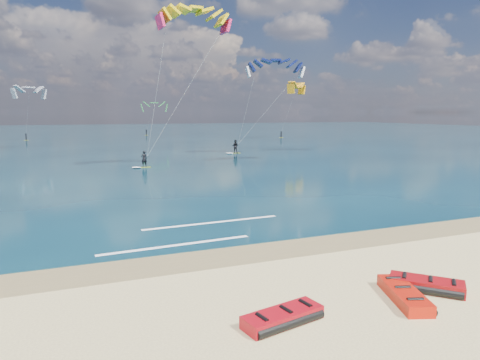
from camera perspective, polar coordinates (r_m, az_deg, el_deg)
name	(u,v)px	position (r m, az deg, el deg)	size (l,w,h in m)	color
ground	(111,161)	(53.08, -16.87, 2.42)	(320.00, 320.00, 0.00)	tan
wet_sand_strip	(192,260)	(17.13, -6.48, -10.60)	(320.00, 2.40, 0.01)	brown
sea	(89,135)	(116.83, -19.46, 5.69)	(320.00, 200.00, 0.04)	#092432
packed_kite_left	(283,323)	(12.45, 5.70, -18.45)	(2.56, 1.16, 0.42)	#A80813
packed_kite_mid	(426,290)	(15.61, 23.55, -13.32)	(2.49, 1.22, 0.44)	#9D0A0E
packed_kite_right	(404,300)	(14.60, 20.99, -14.73)	(2.69, 1.17, 0.42)	red
kitesurfer_main	(169,82)	(43.91, -9.43, 12.77)	(10.54, 5.47, 16.77)	#BCE31A
kitesurfer_far	(256,100)	(58.65, 2.15, 10.56)	(10.55, 7.20, 13.96)	#ACBB1C
shoreline_foam	(197,232)	(20.75, -5.76, -6.95)	(9.69, 3.65, 0.01)	white
distant_kites	(64,114)	(94.14, -22.46, 8.16)	(92.58, 38.08, 12.98)	#BA36A4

